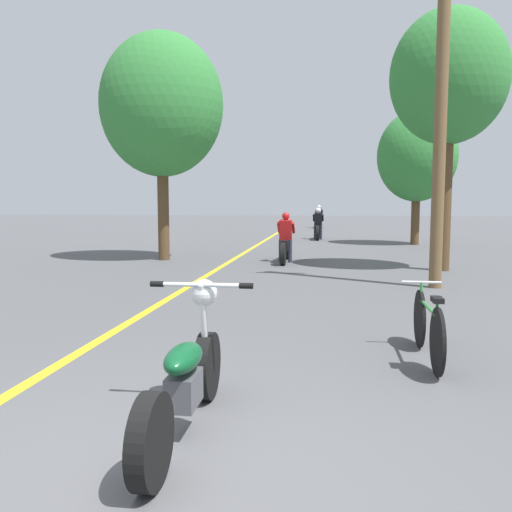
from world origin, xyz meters
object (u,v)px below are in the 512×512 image
at_px(utility_pole, 441,92).
at_px(bicycle_parked, 428,327).
at_px(roadside_tree_right_far, 417,156).
at_px(motorcycle_rider_lead, 286,243).
at_px(motorcycle_rider_mid, 318,227).
at_px(motorcycle_foreground, 186,376).
at_px(motorcycle_rider_far, 319,219).
at_px(roadside_tree_left, 162,106).
at_px(roadside_tree_right_near, 449,79).

height_order(utility_pole, bicycle_parked, utility_pole).
bearing_deg(roadside_tree_right_far, bicycle_parked, -98.02).
relative_size(motorcycle_rider_lead, motorcycle_rider_mid, 1.06).
distance_m(roadside_tree_right_far, motorcycle_rider_lead, 8.56).
distance_m(motorcycle_foreground, bicycle_parked, 2.94).
bearing_deg(motorcycle_rider_far, motorcycle_rider_lead, -91.51).
relative_size(utility_pole, bicycle_parked, 4.21).
bearing_deg(motorcycle_foreground, bicycle_parked, 45.30).
relative_size(motorcycle_foreground, motorcycle_rider_far, 0.99).
distance_m(roadside_tree_left, motorcycle_rider_far, 20.10).
height_order(roadside_tree_left, motorcycle_rider_mid, roadside_tree_left).
xyz_separation_m(roadside_tree_right_far, motorcycle_rider_mid, (-3.78, 2.39, -2.85)).
relative_size(roadside_tree_right_near, motorcycle_foreground, 3.03).
bearing_deg(bicycle_parked, motorcycle_rider_lead, 103.96).
bearing_deg(utility_pole, bicycle_parked, -101.32).
xyz_separation_m(roadside_tree_right_near, motorcycle_rider_far, (-3.43, 20.72, -4.02)).
relative_size(utility_pole, roadside_tree_left, 1.14).
xyz_separation_m(roadside_tree_left, motorcycle_rider_lead, (3.51, -0.11, -3.83)).
distance_m(roadside_tree_right_far, roadside_tree_left, 10.41).
xyz_separation_m(roadside_tree_right_near, roadside_tree_left, (-7.46, 1.40, -0.21)).
relative_size(motorcycle_rider_lead, motorcycle_rider_far, 1.03).
relative_size(roadside_tree_right_far, motorcycle_rider_lead, 2.41).
height_order(roadside_tree_left, motorcycle_foreground, roadside_tree_left).
distance_m(motorcycle_rider_mid, motorcycle_rider_far, 10.34).
distance_m(motorcycle_foreground, motorcycle_rider_lead, 11.16).
distance_m(roadside_tree_right_near, bicycle_parked, 9.00).
bearing_deg(roadside_tree_right_far, roadside_tree_left, -140.48).
distance_m(roadside_tree_right_near, motorcycle_foreground, 11.34).
height_order(utility_pole, motorcycle_rider_lead, utility_pole).
height_order(roadside_tree_right_far, motorcycle_rider_mid, roadside_tree_right_far).
relative_size(roadside_tree_right_near, motorcycle_rider_far, 2.98).
distance_m(roadside_tree_right_far, motorcycle_rider_mid, 5.30).
xyz_separation_m(motorcycle_foreground, motorcycle_rider_far, (0.32, 30.59, 0.12)).
xyz_separation_m(roadside_tree_right_far, bicycle_parked, (-2.22, -15.78, -3.02)).
xyz_separation_m(motorcycle_rider_lead, motorcycle_rider_mid, (0.69, 9.09, 0.02)).
distance_m(motorcycle_rider_lead, motorcycle_rider_mid, 9.12).
xyz_separation_m(motorcycle_rider_lead, motorcycle_rider_far, (0.51, 19.43, 0.02)).
bearing_deg(motorcycle_foreground, roadside_tree_left, 108.18).
relative_size(roadside_tree_right_near, roadside_tree_right_far, 1.20).
bearing_deg(roadside_tree_right_far, motorcycle_rider_mid, 147.75).
bearing_deg(motorcycle_rider_lead, roadside_tree_right_near, -18.16).
height_order(motorcycle_foreground, motorcycle_rider_mid, motorcycle_rider_mid).
xyz_separation_m(motorcycle_rider_mid, bicycle_parked, (1.56, -18.16, -0.17)).
bearing_deg(motorcycle_rider_mid, motorcycle_rider_lead, -94.36).
height_order(roadside_tree_right_near, motorcycle_rider_far, roadside_tree_right_near).
bearing_deg(roadside_tree_left, motorcycle_rider_far, 78.23).
distance_m(roadside_tree_right_near, motorcycle_rider_far, 21.39).
bearing_deg(motorcycle_rider_lead, bicycle_parked, -76.04).
bearing_deg(motorcycle_rider_far, roadside_tree_left, -101.77).
xyz_separation_m(motorcycle_foreground, bicycle_parked, (2.07, 2.09, -0.05)).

